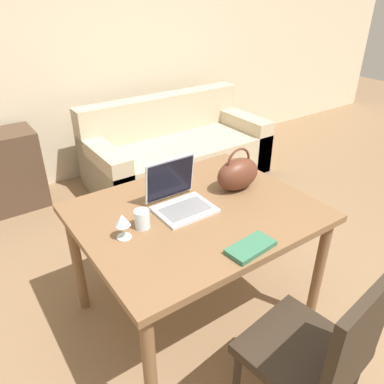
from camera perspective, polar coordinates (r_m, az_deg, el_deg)
wall_back at (r=3.87m, az=-20.73°, el=20.42°), size 10.00×0.06×2.70m
dining_table at (r=2.07m, az=0.65°, el=-4.71°), size 1.24×1.01×0.75m
chair at (r=1.73m, az=18.87°, el=-22.02°), size 0.49×0.49×0.92m
couch at (r=3.93m, az=-2.35°, el=6.06°), size 1.84×0.85×0.82m
laptop at (r=2.03m, az=-2.17°, el=-0.46°), size 0.30×0.28×0.26m
drinking_glass at (r=1.88m, az=-7.62°, el=-4.12°), size 0.08×0.08×0.10m
wine_glass at (r=1.79m, az=-10.57°, el=-4.42°), size 0.07×0.07×0.13m
handbag at (r=2.21m, az=6.99°, el=2.80°), size 0.28×0.16×0.26m
book at (r=1.76m, az=8.94°, el=-8.34°), size 0.25×0.14×0.02m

